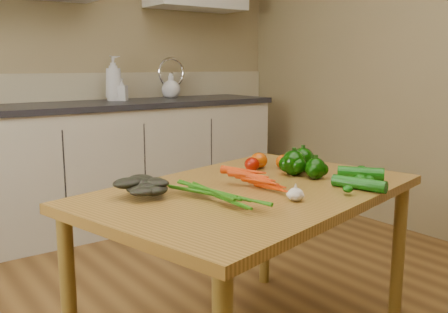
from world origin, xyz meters
TOP-DOWN VIEW (x-y plane):
  - room at (0.00, 0.17)m, footprint 4.04×5.04m
  - counter_run at (0.21, 2.19)m, footprint 2.84×0.64m
  - table at (0.11, 0.28)m, footprint 1.45×1.11m
  - soap_bottle_a at (0.46, 2.30)m, footprint 0.15×0.15m
  - soap_bottle_b at (0.50, 2.26)m, footprint 0.10×0.11m
  - soap_bottle_c at (0.95, 2.32)m, footprint 0.20×0.20m
  - carrot_bunch at (0.04, 0.25)m, footprint 0.28×0.23m
  - leafy_greens at (-0.28, 0.40)m, footprint 0.19×0.17m
  - garlic_bulb at (0.11, 0.05)m, footprint 0.06×0.06m
  - pepper_a at (0.40, 0.35)m, footprint 0.11×0.11m
  - pepper_b at (0.48, 0.38)m, footprint 0.10×0.10m
  - pepper_c at (0.42, 0.25)m, footprint 0.09×0.09m
  - tomato_a at (0.30, 0.52)m, footprint 0.07×0.07m
  - tomato_b at (0.37, 0.55)m, footprint 0.08×0.08m
  - tomato_c at (0.45, 0.47)m, footprint 0.07×0.07m
  - zucchini_a at (0.55, 0.12)m, footprint 0.15×0.18m
  - zucchini_b at (0.42, 0.02)m, footprint 0.11×0.21m

SIDE VIEW (x-z plane):
  - counter_run at x=0.21m, z-range -0.11..1.03m
  - table at x=0.11m, z-range 0.27..0.96m
  - zucchini_b at x=0.42m, z-range 0.69..0.74m
  - garlic_bulb at x=0.11m, z-range 0.69..0.74m
  - zucchini_a at x=0.55m, z-range 0.69..0.75m
  - tomato_a at x=0.30m, z-range 0.69..0.76m
  - carrot_bunch at x=0.04m, z-range 0.69..0.76m
  - tomato_c at x=0.45m, z-range 0.69..0.76m
  - tomato_b at x=0.37m, z-range 0.69..0.77m
  - pepper_c at x=0.42m, z-range 0.69..0.78m
  - leafy_greens at x=-0.28m, z-range 0.69..0.79m
  - pepper_b at x=0.48m, z-range 0.69..0.80m
  - pepper_a at x=0.40m, z-range 0.69..0.80m
  - soap_bottle_b at x=0.50m, z-range 0.90..1.06m
  - soap_bottle_c at x=0.95m, z-range 0.90..1.09m
  - soap_bottle_a at x=0.46m, z-range 0.90..1.23m
  - room at x=0.00m, z-range -0.07..2.57m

